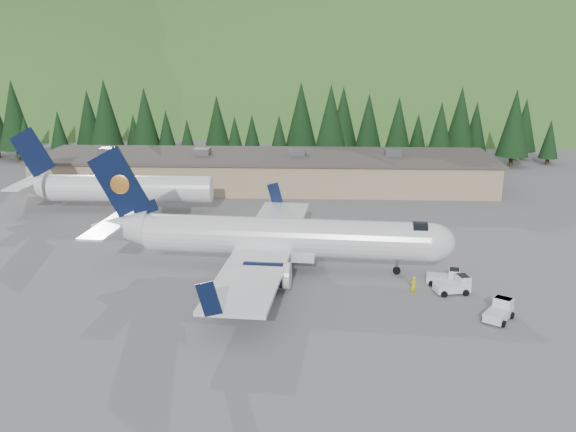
# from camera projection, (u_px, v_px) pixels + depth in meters

# --- Properties ---
(ground) EXTENTS (600.00, 600.00, 0.00)m
(ground) POSITION_uv_depth(u_px,v_px,m) (285.00, 269.00, 65.35)
(ground) COLOR #5E5E63
(airliner) EXTENTS (37.31, 35.03, 12.38)m
(airliner) POSITION_uv_depth(u_px,v_px,m) (275.00, 238.00, 64.61)
(airliner) COLOR white
(airliner) RESTS_ON ground
(second_airliner) EXTENTS (27.50, 11.00, 10.05)m
(second_airliner) POSITION_uv_depth(u_px,v_px,m) (109.00, 187.00, 86.71)
(second_airliner) COLOR white
(second_airliner) RESTS_ON ground
(baggage_tug_a) EXTENTS (3.39, 2.41, 1.67)m
(baggage_tug_a) POSITION_uv_depth(u_px,v_px,m) (455.00, 285.00, 59.08)
(baggage_tug_a) COLOR white
(baggage_tug_a) RESTS_ON ground
(baggage_tug_b) EXTENTS (3.28, 2.34, 1.62)m
(baggage_tug_b) POSITION_uv_depth(u_px,v_px,m) (446.00, 278.00, 61.08)
(baggage_tug_b) COLOR white
(baggage_tug_b) RESTS_ON ground
(baggage_tug_c) EXTENTS (3.08, 3.46, 1.67)m
(baggage_tug_c) POSITION_uv_depth(u_px,v_px,m) (500.00, 311.00, 53.50)
(baggage_tug_c) COLOR white
(baggage_tug_c) RESTS_ON ground
(terminal_building) EXTENTS (71.00, 17.00, 6.10)m
(terminal_building) POSITION_uv_depth(u_px,v_px,m) (265.00, 171.00, 101.47)
(terminal_building) COLOR tan
(terminal_building) RESTS_ON ground
(ramp_worker) EXTENTS (0.76, 0.72, 1.76)m
(ramp_worker) POSITION_uv_depth(u_px,v_px,m) (413.00, 286.00, 58.63)
(ramp_worker) COLOR yellow
(ramp_worker) RESTS_ON ground
(tree_line) EXTENTS (110.71, 19.61, 14.27)m
(tree_line) POSITION_uv_depth(u_px,v_px,m) (265.00, 122.00, 122.32)
(tree_line) COLOR black
(tree_line) RESTS_ON ground
(hills) EXTENTS (614.00, 330.00, 300.00)m
(hills) POSITION_uv_depth(u_px,v_px,m) (427.00, 286.00, 284.84)
(hills) COLOR #395F1C
(hills) RESTS_ON ground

